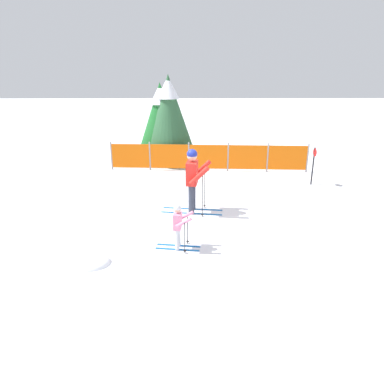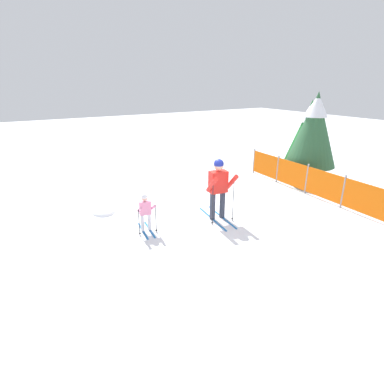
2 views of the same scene
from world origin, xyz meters
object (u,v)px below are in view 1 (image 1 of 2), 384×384
Objects in this scene: trail_marker at (314,162)px; skier_adult at (193,175)px; skier_child at (179,223)px; conifer_near at (160,114)px; safety_fence at (208,157)px; conifer_far at (169,110)px.

skier_adult is at bearing -150.27° from trail_marker.
skier_adult is at bearing 88.23° from skier_child.
trail_marker is at bearing -28.34° from conifer_near.
safety_fence is 2.71m from conifer_near.
safety_fence is at bearing -35.49° from conifer_far.
safety_fence is 2.13× the size of conifer_far.
conifer_near is (-0.34, 0.15, -0.20)m from conifer_far.
safety_fence is 2.34× the size of conifer_near.
trail_marker is at bearing -25.26° from safety_fence.
skier_adult is 0.24× the size of safety_fence.
trail_marker is (4.51, 4.54, 0.18)m from skier_child.
skier_child is at bearing -134.78° from trail_marker.
conifer_near is at bearing 104.41° from skier_child.
safety_fence is 3.91m from trail_marker.
conifer_near is (-1.27, 5.30, 0.91)m from skier_adult.
conifer_far reaches higher than safety_fence.
skier_child is 0.34× the size of conifer_near.
conifer_near is 6.28m from trail_marker.
skier_child is 0.14× the size of safety_fence.
conifer_far is 1.10× the size of conifer_near.
trail_marker reaches higher than skier_child.
safety_fence is at bearing 154.74° from trail_marker.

